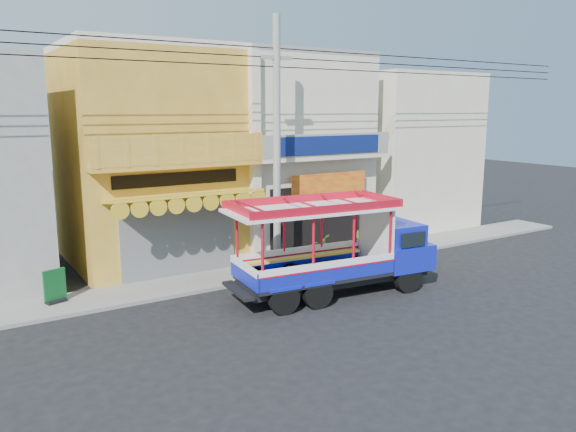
% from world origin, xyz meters
% --- Properties ---
extents(ground, '(90.00, 90.00, 0.00)m').
position_xyz_m(ground, '(0.00, 0.00, 0.00)').
color(ground, black).
rests_on(ground, ground).
extents(sidewalk, '(30.00, 2.00, 0.12)m').
position_xyz_m(sidewalk, '(0.00, 4.00, 0.06)').
color(sidewalk, slate).
rests_on(sidewalk, ground).
extents(shophouse_left, '(6.00, 7.50, 8.24)m').
position_xyz_m(shophouse_left, '(-4.00, 7.96, 4.11)').
color(shophouse_left, '#B68528').
rests_on(shophouse_left, ground).
extents(shophouse_right, '(6.00, 6.75, 8.24)m').
position_xyz_m(shophouse_right, '(2.00, 7.96, 4.11)').
color(shophouse_right, beige).
rests_on(shophouse_right, ground).
extents(party_pilaster, '(0.35, 0.30, 8.00)m').
position_xyz_m(party_pilaster, '(-1.00, 4.85, 4.00)').
color(party_pilaster, beige).
rests_on(party_pilaster, ground).
extents(filler_building_right, '(6.00, 6.00, 7.60)m').
position_xyz_m(filler_building_right, '(9.00, 8.00, 3.80)').
color(filler_building_right, beige).
rests_on(filler_building_right, ground).
extents(utility_pole, '(28.00, 0.26, 9.00)m').
position_xyz_m(utility_pole, '(-0.85, 3.30, 5.03)').
color(utility_pole, gray).
rests_on(utility_pole, ground).
extents(songthaew_truck, '(6.96, 2.84, 3.16)m').
position_xyz_m(songthaew_truck, '(0.01, 0.58, 1.52)').
color(songthaew_truck, black).
rests_on(songthaew_truck, ground).
extents(green_sign, '(0.68, 0.46, 1.04)m').
position_xyz_m(green_sign, '(-8.31, 4.22, 0.56)').
color(green_sign, black).
rests_on(green_sign, sidewalk).
extents(potted_plant_a, '(1.10, 1.12, 0.94)m').
position_xyz_m(potted_plant_a, '(1.40, 4.03, 0.59)').
color(potted_plant_a, '#2A5D1A').
rests_on(potted_plant_a, sidewalk).
extents(potted_plant_b, '(0.63, 0.63, 0.90)m').
position_xyz_m(potted_plant_b, '(3.49, 4.03, 0.57)').
color(potted_plant_b, '#2A5D1A').
rests_on(potted_plant_b, sidewalk).
extents(potted_plant_c, '(0.53, 0.53, 0.89)m').
position_xyz_m(potted_plant_c, '(4.80, 4.43, 0.56)').
color(potted_plant_c, '#2A5D1A').
rests_on(potted_plant_c, sidewalk).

